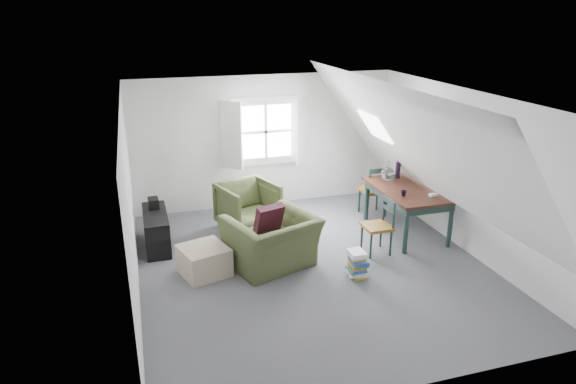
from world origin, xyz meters
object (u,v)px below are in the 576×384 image
object	(u,v)px
dining_chair_far	(374,190)
media_shelf	(157,232)
armchair_near	(272,265)
armchair_far	(249,228)
ottoman	(204,261)
dining_chair_near	(379,225)
dining_table	(407,194)
magazine_stack	(357,264)

from	to	relation	value
dining_chair_far	media_shelf	xyz separation A→B (m)	(-3.92, -0.24, -0.24)
armchair_near	media_shelf	xyz separation A→B (m)	(-1.60, 1.14, 0.26)
dining_chair_far	armchair_far	bearing A→B (deg)	-0.45
ottoman	media_shelf	xyz separation A→B (m)	(-0.60, 1.10, 0.05)
armchair_near	ottoman	bearing A→B (deg)	-21.37
ottoman	dining_chair_near	world-z (taller)	dining_chair_near
dining_table	magazine_stack	world-z (taller)	dining_table
ottoman	dining_table	size ratio (longest dim) A/B	0.39
armchair_near	dining_table	world-z (taller)	dining_table
dining_chair_near	media_shelf	bearing A→B (deg)	-130.65
armchair_far	magazine_stack	xyz separation A→B (m)	(1.12, -2.12, 0.19)
armchair_near	armchair_far	distance (m)	1.45
armchair_far	dining_table	bearing A→B (deg)	-38.99
armchair_near	dining_chair_near	world-z (taller)	dining_chair_near
dining_table	armchair_far	bearing A→B (deg)	159.36
armchair_near	media_shelf	distance (m)	1.98
ottoman	dining_chair_near	bearing A→B (deg)	-2.13
dining_table	dining_chair_far	bearing A→B (deg)	101.34
dining_chair_far	media_shelf	distance (m)	3.93
dining_chair_far	magazine_stack	distance (m)	2.41
dining_chair_far	dining_chair_near	bearing A→B (deg)	68.31
media_shelf	magazine_stack	xyz separation A→B (m)	(2.68, -1.81, -0.06)
media_shelf	dining_chair_far	bearing A→B (deg)	6.98
dining_table	dining_chair_near	distance (m)	0.99
dining_table	magazine_stack	distance (m)	1.90
armchair_near	dining_chair_far	world-z (taller)	dining_chair_far
armchair_far	magazine_stack	size ratio (longest dim) A/B	2.37
armchair_far	magazine_stack	distance (m)	2.40
ottoman	dining_chair_far	bearing A→B (deg)	21.89
media_shelf	magazine_stack	distance (m)	3.24
dining_chair_far	media_shelf	bearing A→B (deg)	4.73
dining_chair_far	magazine_stack	bearing A→B (deg)	60.17
magazine_stack	ottoman	bearing A→B (deg)	161.16
dining_table	magazine_stack	size ratio (longest dim) A/B	4.16
ottoman	dining_chair_far	xyz separation A→B (m)	(3.32, 1.33, 0.29)
armchair_far	ottoman	bearing A→B (deg)	-143.10
magazine_stack	dining_table	bearing A→B (deg)	39.69
armchair_far	dining_chair_far	distance (m)	2.40
armchair_near	dining_chair_near	size ratio (longest dim) A/B	1.36
media_shelf	armchair_far	bearing A→B (deg)	14.62
dining_table	armchair_near	bearing A→B (deg)	-168.72
armchair_near	ottoman	size ratio (longest dim) A/B	1.92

